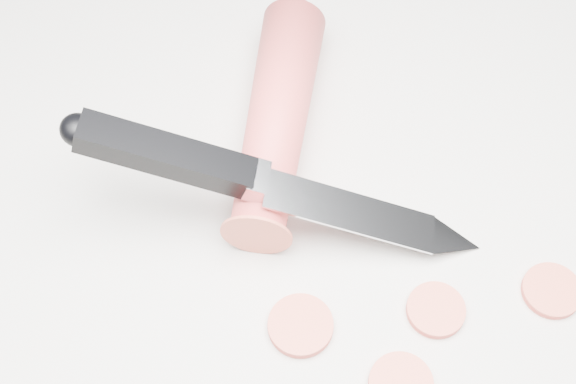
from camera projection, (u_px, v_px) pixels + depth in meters
ground at (342, 282)px, 0.49m from camera, size 2.40×2.40×0.00m
carrot at (277, 119)px, 0.52m from camera, size 0.14×0.16×0.04m
carrot_slice_0 at (301, 326)px, 0.47m from camera, size 0.04×0.04×0.01m
carrot_slice_1 at (436, 310)px, 0.47m from camera, size 0.03×0.03×0.01m
carrot_slice_3 at (552, 291)px, 0.48m from camera, size 0.04×0.04×0.01m
carrot_slice_4 at (401, 384)px, 0.45m from camera, size 0.04×0.04×0.01m
kitchen_knife at (281, 184)px, 0.47m from camera, size 0.22×0.18×0.09m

